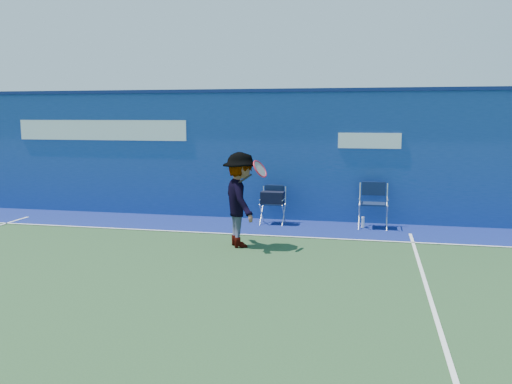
% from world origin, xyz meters
% --- Properties ---
extents(ground, '(80.00, 80.00, 0.00)m').
position_xyz_m(ground, '(0.00, 0.00, 0.00)').
color(ground, '#264625').
rests_on(ground, ground).
extents(stadium_wall, '(24.00, 0.50, 3.08)m').
position_xyz_m(stadium_wall, '(-0.00, 5.20, 1.55)').
color(stadium_wall, navy).
rests_on(stadium_wall, ground).
extents(out_of_bounds_strip, '(24.00, 1.80, 0.01)m').
position_xyz_m(out_of_bounds_strip, '(0.00, 4.10, 0.00)').
color(out_of_bounds_strip, navy).
rests_on(out_of_bounds_strip, ground).
extents(court_lines, '(24.00, 12.00, 0.01)m').
position_xyz_m(court_lines, '(0.00, 0.60, 0.01)').
color(court_lines, white).
rests_on(court_lines, out_of_bounds_strip).
extents(directors_chair_left, '(0.52, 0.48, 0.87)m').
position_xyz_m(directors_chair_left, '(1.49, 4.47, 0.37)').
color(directors_chair_left, silver).
rests_on(directors_chair_left, ground).
extents(directors_chair_right, '(0.60, 0.53, 1.00)m').
position_xyz_m(directors_chair_right, '(3.73, 4.49, 0.31)').
color(directors_chair_right, silver).
rests_on(directors_chair_right, ground).
extents(water_bottle, '(0.07, 0.07, 0.24)m').
position_xyz_m(water_bottle, '(3.52, 4.47, 0.12)').
color(water_bottle, white).
rests_on(water_bottle, ground).
extents(tennis_player, '(1.14, 1.33, 1.79)m').
position_xyz_m(tennis_player, '(1.27, 2.25, 0.90)').
color(tennis_player, '#EA4738').
rests_on(tennis_player, ground).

